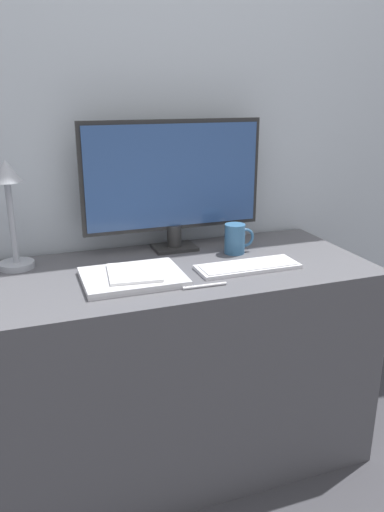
# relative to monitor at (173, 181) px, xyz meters

# --- Properties ---
(ground_plane) EXTENTS (10.00, 10.00, 0.00)m
(ground_plane) POSITION_rel_monitor_xyz_m (-0.04, -0.45, -0.96)
(ground_plane) COLOR #38383D
(wall_back) EXTENTS (3.60, 0.05, 2.40)m
(wall_back) POSITION_rel_monitor_xyz_m (-0.04, 0.12, 0.24)
(wall_back) COLOR #B2BCC6
(wall_back) RESTS_ON ground_plane
(desk) EXTENTS (1.23, 0.56, 0.72)m
(desk) POSITION_rel_monitor_xyz_m (-0.04, -0.20, -0.61)
(desk) COLOR #4C4C51
(desk) RESTS_ON ground_plane
(monitor) EXTENTS (0.64, 0.11, 0.45)m
(monitor) POSITION_rel_monitor_xyz_m (0.00, 0.00, 0.00)
(monitor) COLOR #262626
(monitor) RESTS_ON desk
(keyboard) EXTENTS (0.33, 0.12, 0.01)m
(keyboard) POSITION_rel_monitor_xyz_m (0.16, -0.28, -0.24)
(keyboard) COLOR silver
(keyboard) RESTS_ON desk
(laptop) EXTENTS (0.30, 0.24, 0.02)m
(laptop) POSITION_rel_monitor_xyz_m (-0.21, -0.26, -0.24)
(laptop) COLOR #BCBCC1
(laptop) RESTS_ON desk
(ereader) EXTENTS (0.17, 0.19, 0.01)m
(ereader) POSITION_rel_monitor_xyz_m (-0.21, -0.26, -0.22)
(ereader) COLOR white
(ereader) RESTS_ON laptop
(desk_lamp) EXTENTS (0.11, 0.11, 0.35)m
(desk_lamp) POSITION_rel_monitor_xyz_m (-0.54, -0.02, -0.03)
(desk_lamp) COLOR #999EA8
(desk_lamp) RESTS_ON desk
(coffee_mug) EXTENTS (0.11, 0.07, 0.10)m
(coffee_mug) POSITION_rel_monitor_xyz_m (0.19, -0.12, -0.20)
(coffee_mug) COLOR #336089
(coffee_mug) RESTS_ON desk
(pen) EXTENTS (0.13, 0.01, 0.01)m
(pen) POSITION_rel_monitor_xyz_m (-0.03, -0.38, -0.24)
(pen) COLOR silver
(pen) RESTS_ON desk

